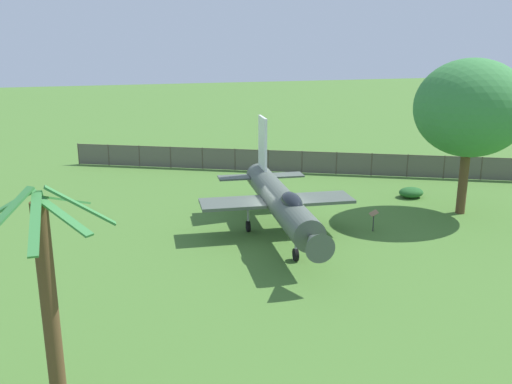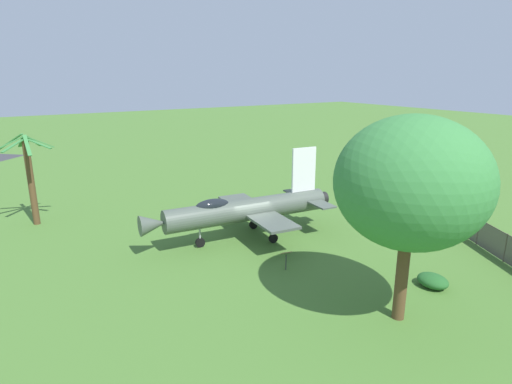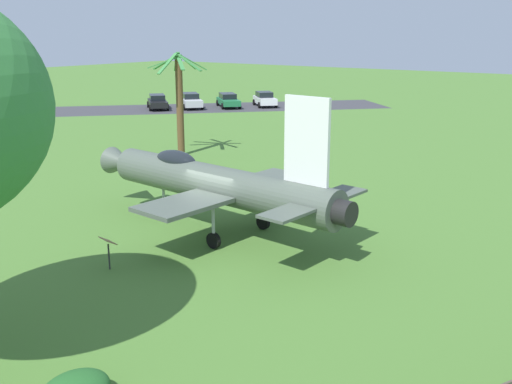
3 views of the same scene
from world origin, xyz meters
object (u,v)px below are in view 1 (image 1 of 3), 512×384
(palm_tree, at_px, (48,295))
(shrub_near_fence, at_px, (411,192))
(info_plaque, at_px, (374,216))
(shade_tree, at_px, (471,108))
(display_jet, at_px, (281,201))

(palm_tree, bearing_deg, shrub_near_fence, 37.78)
(shrub_near_fence, height_order, info_plaque, info_plaque)
(info_plaque, bearing_deg, shade_tree, 12.87)
(display_jet, bearing_deg, shade_tree, 100.84)
(display_jet, distance_m, shade_tree, 12.41)
(shade_tree, bearing_deg, palm_tree, -150.40)
(palm_tree, distance_m, info_plaque, 19.17)
(palm_tree, height_order, info_plaque, palm_tree)
(display_jet, relative_size, info_plaque, 11.42)
(palm_tree, bearing_deg, display_jet, 47.48)
(shade_tree, relative_size, shrub_near_fence, 5.59)
(shade_tree, xyz_separation_m, palm_tree, (-21.97, -12.48, -2.70))
(display_jet, xyz_separation_m, shade_tree, (11.64, 1.21, 4.15))
(palm_tree, xyz_separation_m, info_plaque, (15.48, 10.99, -2.63))
(shade_tree, bearing_deg, display_jet, -174.06)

